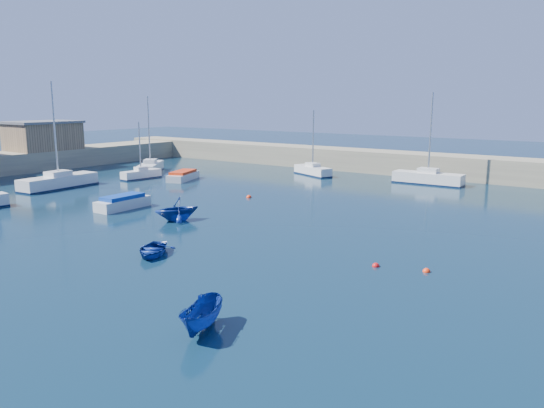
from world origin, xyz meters
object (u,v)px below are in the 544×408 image
Objects in this scene: motorboat_1 at (123,202)px; dinghy_left at (177,209)px; sailboat_2 at (59,181)px; sailboat_3 at (141,174)px; dinghy_center at (153,250)px; brick_shed_a at (43,137)px; sailboat_5 at (313,170)px; dinghy_right at (202,317)px; sailboat_6 at (428,178)px; sailboat_4 at (151,167)px; motorboat_2 at (183,176)px.

dinghy_left is at bearing -6.28° from motorboat_1.
sailboat_3 is (1.82, 9.12, -0.14)m from sailboat_2.
motorboat_1 is 14.21m from dinghy_center.
brick_shed_a is 1.06× the size of sailboat_5.
dinghy_right is at bearing -34.55° from motorboat_1.
dinghy_center is 11.07m from dinghy_right.
sailboat_5 is 13.48m from sailboat_6.
sailboat_6 reaches higher than sailboat_4.
sailboat_4 is 19.90m from sailboat_5.
sailboat_2 is 3.47× the size of dinghy_right.
dinghy_right reaches higher than dinghy_center.
sailboat_5 is 26.73m from dinghy_left.
sailboat_2 reaches higher than sailboat_6.
sailboat_4 is 3.00× the size of dinghy_center.
motorboat_2 is at bearing 8.14° from brick_shed_a.
sailboat_6 reaches higher than dinghy_right.
brick_shed_a is at bearing 139.46° from sailboat_5.
sailboat_3 reaches higher than brick_shed_a.
sailboat_4 reaches higher than motorboat_1.
sailboat_4 is at bearing 20.81° from brick_shed_a.
sailboat_2 is 1.11× the size of sailboat_6.
sailboat_4 is 3.02× the size of dinghy_right.
sailboat_5 is 1.60× the size of motorboat_1.
brick_shed_a is at bearing 163.91° from sailboat_4.
sailboat_3 is 16.98m from motorboat_1.
motorboat_1 is at bearing -17.07° from sailboat_2.
sailboat_4 reaches higher than motorboat_2.
dinghy_right is (9.37, -5.89, 0.27)m from dinghy_center.
brick_shed_a is 22.37m from motorboat_2.
motorboat_1 is at bearing -159.09° from dinghy_left.
sailboat_6 is (44.97, 16.17, -3.43)m from brick_shed_a.
motorboat_2 is at bearing 29.47° from sailboat_3.
sailboat_4 is at bearing 119.73° from dinghy_right.
sailboat_3 is at bearing 170.71° from dinghy_left.
sailboat_2 is at bearing -120.71° from sailboat_4.
sailboat_2 reaches higher than sailboat_3.
sailboat_3 is 1.93× the size of dinghy_left.
sailboat_2 is at bearing 126.48° from dinghy_center.
dinghy_center is 8.91m from dinghy_left.
sailboat_5 is at bearing 25.14° from brick_shed_a.
sailboat_4 reaches higher than sailboat_5.
motorboat_2 is 1.76× the size of dinghy_right.
sailboat_3 is 30.98m from dinghy_center.
sailboat_2 is 13.50m from sailboat_4.
sailboat_6 is 26.53m from motorboat_2.
sailboat_2 is 38.15m from sailboat_6.
sailboat_6 reaches higher than motorboat_2.
brick_shed_a is 0.76× the size of sailboat_2.
motorboat_2 is 1.75× the size of dinghy_center.
dinghy_right is at bearing -76.24° from sailboat_4.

